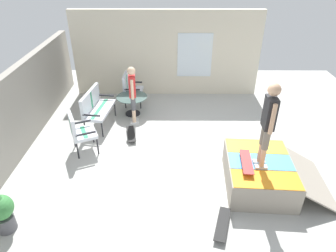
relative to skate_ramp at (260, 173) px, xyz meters
name	(u,v)px	position (x,y,z in m)	size (l,w,h in m)	color
ground_plane	(186,161)	(0.88, 1.48, -0.35)	(12.00, 12.00, 0.10)	#B2B2AD
back_wall_cinderblock	(7,123)	(0.88, 5.48, 0.67)	(9.00, 0.20, 1.94)	gray
house_facade	(167,54)	(4.68, 1.97, 1.07)	(0.23, 6.00, 2.73)	beige
skate_ramp	(260,173)	(0.00, 0.00, 0.00)	(1.77, 2.20, 0.60)	gray
patio_bench	(95,105)	(2.46, 3.90, 0.32)	(1.31, 0.71, 1.02)	black
patio_chair_near_house	(130,87)	(3.76, 3.11, 0.31)	(0.64, 0.57, 1.02)	black
patio_chair_by_wall	(79,130)	(1.18, 4.03, 0.31)	(0.79, 0.76, 1.02)	black
patio_table	(132,102)	(3.12, 2.98, 0.10)	(0.90, 0.90, 0.57)	black
person_watching	(133,91)	(2.64, 2.89, 0.65)	(0.48, 0.27, 1.64)	silver
person_skater	(268,120)	(-0.13, 0.09, 1.33)	(0.48, 0.25, 1.75)	silver
skateboard_by_bench	(131,134)	(1.85, 2.89, -0.22)	(0.82, 0.35, 0.10)	black
skateboard_spare	(222,224)	(-1.15, 0.93, -0.22)	(0.82, 0.42, 0.10)	black
skateboard_on_ramp	(246,162)	(-0.12, 0.36, 0.39)	(0.82, 0.28, 0.10)	#B23838
potted_plant	(1,210)	(-1.21, 4.75, 0.17)	(0.44, 0.44, 0.92)	#515156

